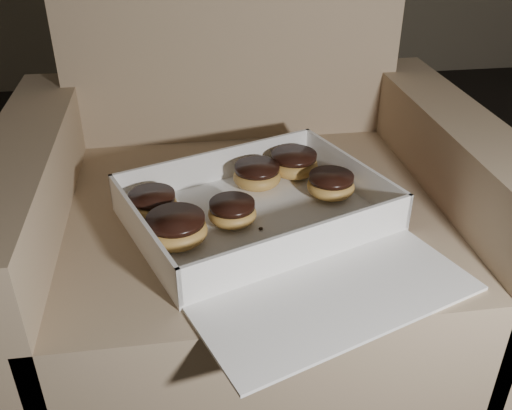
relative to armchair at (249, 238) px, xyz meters
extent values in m
cube|color=#947C5E|center=(0.00, -0.04, -0.08)|extent=(0.65, 0.65, 0.38)
cube|color=#947C5E|center=(0.00, 0.26, 0.35)|extent=(0.65, 0.13, 0.47)
cube|color=#947C5E|center=(-0.35, -0.04, -0.01)|extent=(0.11, 0.65, 0.51)
cube|color=#947C5E|center=(0.35, -0.04, -0.01)|extent=(0.11, 0.65, 0.51)
cube|color=white|center=(0.00, -0.12, 0.12)|extent=(0.45, 0.40, 0.01)
cube|color=white|center=(-0.05, 0.01, 0.15)|extent=(0.35, 0.14, 0.06)
cube|color=white|center=(0.05, -0.25, 0.15)|extent=(0.35, 0.14, 0.06)
cube|color=white|center=(-0.18, -0.18, 0.15)|extent=(0.10, 0.27, 0.06)
cube|color=white|center=(0.17, -0.05, 0.15)|extent=(0.10, 0.27, 0.06)
cube|color=#BC4B50|center=(0.17, -0.05, 0.15)|extent=(0.10, 0.26, 0.05)
cube|color=white|center=(0.07, -0.32, 0.11)|extent=(0.40, 0.28, 0.01)
ellipsoid|color=gold|center=(0.01, -0.02, 0.14)|extent=(0.08, 0.08, 0.04)
cylinder|color=black|center=(0.01, -0.02, 0.16)|extent=(0.08, 0.08, 0.01)
ellipsoid|color=gold|center=(-0.13, -0.18, 0.14)|extent=(0.09, 0.09, 0.04)
cylinder|color=black|center=(-0.13, -0.18, 0.16)|extent=(0.08, 0.08, 0.01)
ellipsoid|color=gold|center=(-0.16, -0.09, 0.14)|extent=(0.08, 0.08, 0.04)
cylinder|color=black|center=(-0.16, -0.09, 0.15)|extent=(0.07, 0.07, 0.01)
ellipsoid|color=gold|center=(0.13, -0.07, 0.14)|extent=(0.08, 0.08, 0.04)
cylinder|color=black|center=(0.13, -0.07, 0.16)|extent=(0.07, 0.07, 0.01)
ellipsoid|color=gold|center=(0.08, 0.01, 0.14)|extent=(0.09, 0.09, 0.04)
cylinder|color=black|center=(0.08, 0.01, 0.16)|extent=(0.08, 0.08, 0.01)
ellipsoid|color=gold|center=(-0.04, -0.13, 0.14)|extent=(0.07, 0.07, 0.04)
cylinder|color=black|center=(-0.04, -0.13, 0.15)|extent=(0.07, 0.07, 0.01)
ellipsoid|color=black|center=(-0.12, -0.17, 0.12)|extent=(0.01, 0.01, 0.00)
ellipsoid|color=black|center=(0.00, -0.16, 0.12)|extent=(0.01, 0.01, 0.00)
ellipsoid|color=black|center=(0.16, -0.16, 0.12)|extent=(0.01, 0.01, 0.00)
camera|label=1|loc=(-0.11, -0.87, 0.59)|focal=40.00mm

